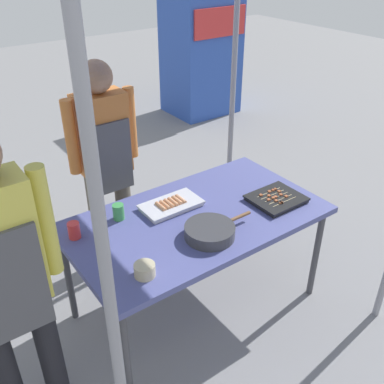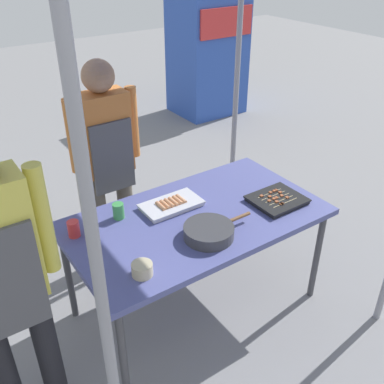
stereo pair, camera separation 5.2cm
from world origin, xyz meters
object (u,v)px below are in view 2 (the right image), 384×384
object	(u,v)px
cooking_wok	(209,231)
tray_meat_skewers	(277,200)
tray_grilled_sausages	(171,205)
condiment_bowl	(142,269)
customer_nearby	(0,270)
neighbor_stall_left	(207,55)
drink_cup_near_edge	(118,211)
vendor_woman	(107,153)
drink_cup_by_wok	(74,229)
stall_table	(197,223)

from	to	relation	value
cooking_wok	tray_meat_skewers	bearing A→B (deg)	5.20
tray_grilled_sausages	condiment_bowl	size ratio (longest dim) A/B	3.47
customer_nearby	neighbor_stall_left	size ratio (longest dim) A/B	1.05
drink_cup_near_edge	vendor_woman	size ratio (longest dim) A/B	0.06
cooking_wok	drink_cup_by_wok	bearing A→B (deg)	144.85
tray_meat_skewers	vendor_woman	distance (m)	1.22
cooking_wok	drink_cup_by_wok	size ratio (longest dim) A/B	4.59
tray_grilled_sausages	condiment_bowl	bearing A→B (deg)	-135.39
stall_table	vendor_woman	distance (m)	0.85
tray_grilled_sausages	customer_nearby	world-z (taller)	customer_nearby
drink_cup_by_wok	customer_nearby	bearing A→B (deg)	-138.78
stall_table	tray_grilled_sausages	xyz separation A→B (m)	(-0.07, 0.18, 0.07)
stall_table	cooking_wok	distance (m)	0.24
tray_meat_skewers	drink_cup_by_wok	size ratio (longest dim) A/B	3.36
tray_meat_skewers	condiment_bowl	bearing A→B (deg)	-173.48
stall_table	drink_cup_near_edge	xyz separation A→B (m)	(-0.41, 0.26, 0.10)
drink_cup_near_edge	drink_cup_by_wok	xyz separation A→B (m)	(-0.30, -0.02, -0.00)
tray_grilled_sausages	drink_cup_near_edge	bearing A→B (deg)	166.27
drink_cup_near_edge	customer_nearby	distance (m)	0.90
drink_cup_by_wok	neighbor_stall_left	size ratio (longest dim) A/B	0.06
tray_grilled_sausages	customer_nearby	distance (m)	1.17
tray_grilled_sausages	drink_cup_near_edge	distance (m)	0.34
customer_nearby	stall_table	bearing A→B (deg)	8.48
tray_grilled_sausages	tray_meat_skewers	xyz separation A→B (m)	(0.60, -0.34, -0.00)
cooking_wok	customer_nearby	size ratio (longest dim) A/B	0.27
tray_meat_skewers	customer_nearby	size ratio (longest dim) A/B	0.20
tray_meat_skewers	vendor_woman	world-z (taller)	vendor_woman
drink_cup_by_wok	tray_grilled_sausages	bearing A→B (deg)	-5.27
tray_grilled_sausages	cooking_wok	size ratio (longest dim) A/B	0.85
stall_table	tray_grilled_sausages	world-z (taller)	tray_grilled_sausages
condiment_bowl	drink_cup_by_wok	distance (m)	0.54
tray_grilled_sausages	drink_cup_by_wok	xyz separation A→B (m)	(-0.63, 0.06, 0.03)
stall_table	condiment_bowl	size ratio (longest dim) A/B	14.33
stall_table	vendor_woman	xyz separation A→B (m)	(-0.23, 0.78, 0.24)
customer_nearby	vendor_woman	bearing A→B (deg)	45.36
tray_meat_skewers	neighbor_stall_left	xyz separation A→B (m)	(1.84, 3.28, 0.04)
condiment_bowl	customer_nearby	xyz separation A→B (m)	(-0.63, 0.11, 0.22)
tray_grilled_sausages	customer_nearby	size ratio (longest dim) A/B	0.23
drink_cup_near_edge	vendor_woman	xyz separation A→B (m)	(0.18, 0.52, 0.14)
drink_cup_by_wok	neighbor_stall_left	distance (m)	4.21
cooking_wok	customer_nearby	xyz separation A→B (m)	(-1.10, 0.04, 0.22)
cooking_wok	customer_nearby	distance (m)	1.13
vendor_woman	cooking_wok	bearing A→B (deg)	99.25
neighbor_stall_left	vendor_woman	bearing A→B (deg)	-137.93
drink_cup_by_wok	drink_cup_near_edge	bearing A→B (deg)	4.46
customer_nearby	neighbor_stall_left	xyz separation A→B (m)	(3.53, 3.29, -0.20)
tray_grilled_sausages	customer_nearby	xyz separation A→B (m)	(-1.09, -0.35, 0.24)
neighbor_stall_left	condiment_bowl	bearing A→B (deg)	-130.49
stall_table	condiment_bowl	world-z (taller)	condiment_bowl
stall_table	tray_meat_skewers	distance (m)	0.56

